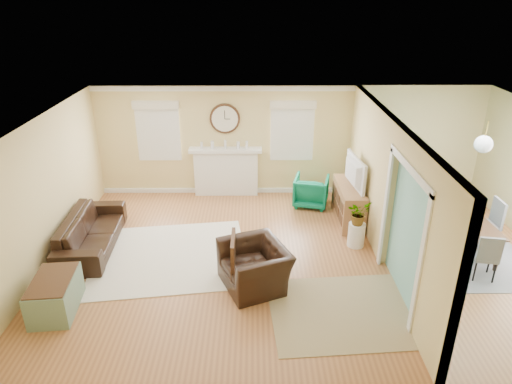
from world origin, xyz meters
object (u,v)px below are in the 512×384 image
credenza (348,203)px  dining_table (454,232)px  eames_chair (255,266)px  sofa (91,232)px  green_chair (311,191)px

credenza → dining_table: credenza is taller
credenza → eames_chair: bearing=-130.7°
sofa → dining_table: dining_table is taller
credenza → green_chair: bearing=132.0°
sofa → eames_chair: (3.12, -1.26, 0.04)m
sofa → green_chair: (4.42, 1.84, 0.02)m
sofa → eames_chair: 3.37m
eames_chair → credenza: bearing=116.7°
eames_chair → green_chair: bearing=134.7°
green_chair → credenza: bearing=145.8°
eames_chair → credenza: credenza is taller
dining_table → credenza: bearing=56.3°
green_chair → sofa: bearing=36.4°
eames_chair → green_chair: 3.36m
sofa → eames_chair: size_ratio=1.99×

